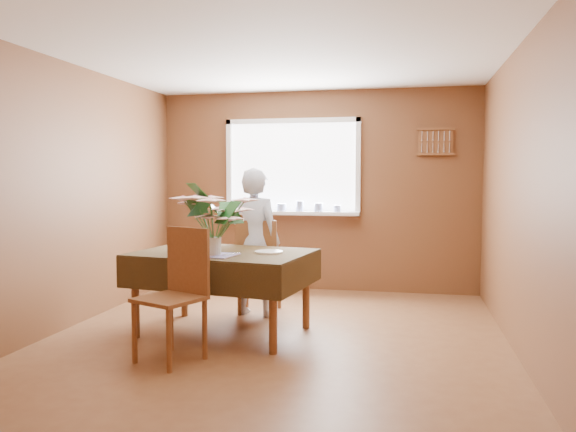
% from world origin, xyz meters
% --- Properties ---
extents(floor, '(4.50, 4.50, 0.00)m').
position_xyz_m(floor, '(0.00, 0.00, 0.00)').
color(floor, brown).
rests_on(floor, ground).
extents(ceiling, '(4.50, 4.50, 0.00)m').
position_xyz_m(ceiling, '(0.00, 0.00, 2.50)').
color(ceiling, white).
rests_on(ceiling, wall_back).
extents(wall_back, '(4.00, 0.00, 4.00)m').
position_xyz_m(wall_back, '(0.00, 2.25, 1.25)').
color(wall_back, brown).
rests_on(wall_back, floor).
extents(wall_front, '(4.00, 0.00, 4.00)m').
position_xyz_m(wall_front, '(0.00, -2.25, 1.25)').
color(wall_front, brown).
rests_on(wall_front, floor).
extents(wall_left, '(0.00, 4.50, 4.50)m').
position_xyz_m(wall_left, '(-2.00, 0.00, 1.25)').
color(wall_left, brown).
rests_on(wall_left, floor).
extents(wall_right, '(0.00, 4.50, 4.50)m').
position_xyz_m(wall_right, '(2.00, 0.00, 1.25)').
color(wall_right, brown).
rests_on(wall_right, floor).
extents(window_assembly, '(1.72, 0.20, 1.22)m').
position_xyz_m(window_assembly, '(-0.30, 2.20, 1.35)').
color(window_assembly, white).
rests_on(window_assembly, wall_back).
extents(spoon_rack, '(0.44, 0.05, 0.33)m').
position_xyz_m(spoon_rack, '(1.45, 2.22, 1.85)').
color(spoon_rack, brown).
rests_on(spoon_rack, wall_back).
extents(dining_table, '(1.68, 1.27, 0.76)m').
position_xyz_m(dining_table, '(-0.51, 0.09, 0.66)').
color(dining_table, brown).
rests_on(dining_table, floor).
extents(chair_far, '(0.45, 0.45, 0.98)m').
position_xyz_m(chair_far, '(-0.38, 0.86, 0.53)').
color(chair_far, brown).
rests_on(chair_far, floor).
extents(chair_near, '(0.58, 0.58, 1.03)m').
position_xyz_m(chair_near, '(-0.63, -0.67, 0.55)').
color(chair_near, brown).
rests_on(chair_near, floor).
extents(seated_woman, '(0.61, 0.46, 1.52)m').
position_xyz_m(seated_woman, '(-0.40, 0.79, 0.76)').
color(seated_woman, white).
rests_on(seated_woman, floor).
extents(flower_bouquet, '(0.64, 0.64, 0.55)m').
position_xyz_m(flower_bouquet, '(-0.50, -0.16, 1.11)').
color(flower_bouquet, white).
rests_on(flower_bouquet, dining_table).
extents(side_plate, '(0.35, 0.35, 0.01)m').
position_xyz_m(side_plate, '(-0.08, 0.12, 0.76)').
color(side_plate, white).
rests_on(side_plate, dining_table).
extents(table_knife, '(0.11, 0.18, 0.00)m').
position_xyz_m(table_knife, '(-0.37, -0.11, 0.76)').
color(table_knife, silver).
rests_on(table_knife, dining_table).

